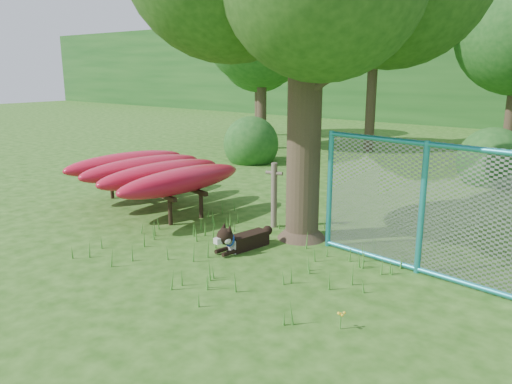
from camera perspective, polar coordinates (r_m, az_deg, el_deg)
The scene contains 10 objects.
ground at distance 7.83m, azimuth -6.69°, elevation -8.56°, with size 80.00×80.00×0.00m, color #1E4C0F.
wooden_post at distance 9.53m, azimuth 2.08°, elevation -0.17°, with size 0.35×0.14×1.26m.
kayak_rack at distance 11.08m, azimuth -11.79°, elevation 2.36°, with size 3.40×3.64×1.07m.
husky_dog at distance 8.44m, azimuth -1.80°, elevation -5.44°, with size 0.44×1.18×0.53m.
fence_section at distance 7.67m, azimuth 18.43°, elevation -1.81°, with size 3.40×0.47×3.32m.
wildflower_clump at distance 6.09m, azimuth 9.68°, elevation -13.70°, with size 0.10×0.09×0.22m.
bg_tree_a at distance 19.12m, azimuth 0.68°, elevation 18.40°, with size 4.40×4.40×6.70m.
bg_tree_f at distance 22.98m, azimuth 0.31°, elevation 15.76°, with size 3.60×3.60×5.55m.
shrub_left at distance 16.45m, azimuth -0.56°, elevation 3.45°, with size 1.80×1.80×1.80m, color #194C18.
shrub_mid at distance 14.73m, azimuth 25.13°, elevation 0.88°, with size 1.80×1.80×1.80m, color #194C18.
Camera 1 is at (5.17, -5.07, 2.98)m, focal length 35.00 mm.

